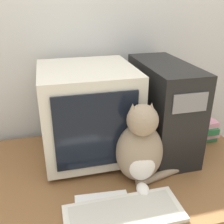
% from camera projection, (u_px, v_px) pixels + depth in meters
% --- Properties ---
extents(wall_back, '(7.00, 0.05, 2.50)m').
position_uv_depth(wall_back, '(82.00, 43.00, 1.40)').
color(wall_back, silver).
rests_on(wall_back, ground_plane).
extents(crt_monitor, '(0.42, 0.43, 0.44)m').
position_uv_depth(crt_monitor, '(88.00, 112.00, 1.24)').
color(crt_monitor, beige).
rests_on(crt_monitor, desk).
extents(computer_tower, '(0.21, 0.49, 0.45)m').
position_uv_depth(computer_tower, '(162.00, 108.00, 1.29)').
color(computer_tower, black).
rests_on(computer_tower, desk).
extents(keyboard, '(0.43, 0.17, 0.02)m').
position_uv_depth(keyboard, '(124.00, 213.00, 0.95)').
color(keyboard, silver).
rests_on(keyboard, desk).
extents(cat, '(0.31, 0.23, 0.37)m').
position_uv_depth(cat, '(140.00, 149.00, 1.08)').
color(cat, gray).
rests_on(cat, desk).
extents(book_stack, '(0.15, 0.21, 0.12)m').
position_uv_depth(book_stack, '(199.00, 126.00, 1.47)').
color(book_stack, '#28703D').
rests_on(book_stack, desk).
extents(pen, '(0.15, 0.01, 0.01)m').
position_uv_depth(pen, '(97.00, 207.00, 0.99)').
color(pen, navy).
rests_on(pen, desk).
extents(paper_sheet, '(0.23, 0.31, 0.00)m').
position_uv_depth(paper_sheet, '(106.00, 221.00, 0.93)').
color(paper_sheet, white).
rests_on(paper_sheet, desk).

